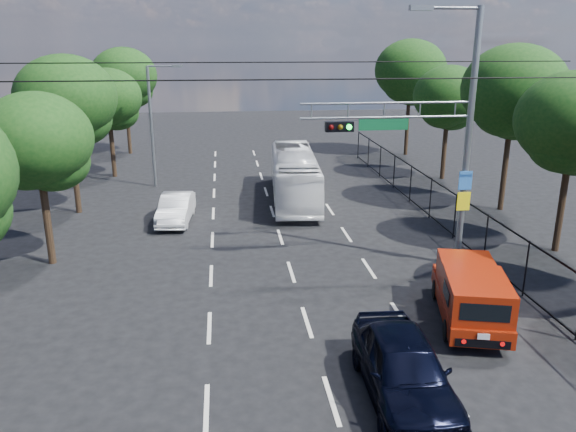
{
  "coord_description": "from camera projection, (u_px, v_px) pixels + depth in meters",
  "views": [
    {
      "loc": [
        -2.4,
        -11.44,
        8.28
      ],
      "look_at": [
        -0.34,
        6.13,
        2.8
      ],
      "focal_mm": 35.0,
      "sensor_mm": 36.0,
      "label": 1
    }
  ],
  "objects": [
    {
      "name": "ground",
      "position": [
        331.0,
        400.0,
        13.57
      ],
      "size": [
        120.0,
        120.0,
        0.0
      ],
      "primitive_type": "plane",
      "color": "black",
      "rests_on": "ground"
    },
    {
      "name": "tree_right_d",
      "position": [
        448.0,
        101.0,
        34.3
      ],
      "size": [
        4.32,
        4.32,
        7.02
      ],
      "color": "black",
      "rests_on": "ground"
    },
    {
      "name": "navy_hatchback",
      "position": [
        404.0,
        368.0,
        13.46
      ],
      "size": [
        2.07,
        4.82,
        1.62
      ],
      "primitive_type": "imported",
      "rotation": [
        0.0,
        0.0,
        -0.03
      ],
      "color": "black",
      "rests_on": "ground"
    },
    {
      "name": "tree_left_c",
      "position": [
        68.0,
        105.0,
        27.04
      ],
      "size": [
        4.8,
        4.8,
        7.8
      ],
      "color": "black",
      "rests_on": "ground"
    },
    {
      "name": "signal_mast",
      "position": [
        437.0,
        131.0,
        20.19
      ],
      "size": [
        6.43,
        0.39,
        9.5
      ],
      "color": "slate",
      "rests_on": "ground"
    },
    {
      "name": "white_bus",
      "position": [
        294.0,
        176.0,
        30.5
      ],
      "size": [
        2.96,
        9.8,
        2.69
      ],
      "primitive_type": "imported",
      "rotation": [
        0.0,
        0.0,
        -0.07
      ],
      "color": "white",
      "rests_on": "ground"
    },
    {
      "name": "tree_left_d",
      "position": [
        108.0,
        102.0,
        34.87
      ],
      "size": [
        4.2,
        4.2,
        6.83
      ],
      "color": "black",
      "rests_on": "ground"
    },
    {
      "name": "red_pickup",
      "position": [
        470.0,
        293.0,
        17.17
      ],
      "size": [
        2.84,
        5.06,
        1.79
      ],
      "color": "black",
      "rests_on": "ground"
    },
    {
      "name": "tree_left_e",
      "position": [
        125.0,
        81.0,
        42.2
      ],
      "size": [
        4.92,
        4.92,
        7.99
      ],
      "color": "black",
      "rests_on": "ground"
    },
    {
      "name": "streetlight_left",
      "position": [
        154.0,
        121.0,
        32.57
      ],
      "size": [
        2.09,
        0.22,
        7.08
      ],
      "color": "slate",
      "rests_on": "ground"
    },
    {
      "name": "fence_right",
      "position": [
        445.0,
        208.0,
        25.66
      ],
      "size": [
        0.06,
        34.03,
        2.0
      ],
      "color": "black",
      "rests_on": "ground"
    },
    {
      "name": "white_van",
      "position": [
        176.0,
        208.0,
        26.92
      ],
      "size": [
        1.72,
        4.12,
        1.33
      ],
      "primitive_type": "imported",
      "rotation": [
        0.0,
        0.0,
        -0.08
      ],
      "color": "white",
      "rests_on": "ground"
    },
    {
      "name": "tree_right_c",
      "position": [
        513.0,
        97.0,
        27.44
      ],
      "size": [
        5.1,
        5.1,
        8.29
      ],
      "color": "black",
      "rests_on": "ground"
    },
    {
      "name": "tree_right_e",
      "position": [
        410.0,
        76.0,
        41.59
      ],
      "size": [
        5.28,
        5.28,
        8.58
      ],
      "color": "black",
      "rests_on": "ground"
    },
    {
      "name": "tree_left_b",
      "position": [
        38.0,
        147.0,
        20.71
      ],
      "size": [
        4.08,
        4.08,
        6.63
      ],
      "color": "black",
      "rests_on": "ground"
    },
    {
      "name": "utility_wires",
      "position": [
        289.0,
        74.0,
        19.81
      ],
      "size": [
        22.0,
        5.04,
        0.74
      ],
      "color": "black",
      "rests_on": "ground"
    },
    {
      "name": "tree_right_b",
      "position": [
        573.0,
        129.0,
        21.88
      ],
      "size": [
        4.5,
        4.5,
        7.31
      ],
      "color": "black",
      "rests_on": "ground"
    },
    {
      "name": "lane_markings",
      "position": [
        276.0,
        223.0,
        26.85
      ],
      "size": [
        6.12,
        38.0,
        0.01
      ],
      "color": "beige",
      "rests_on": "ground"
    }
  ]
}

